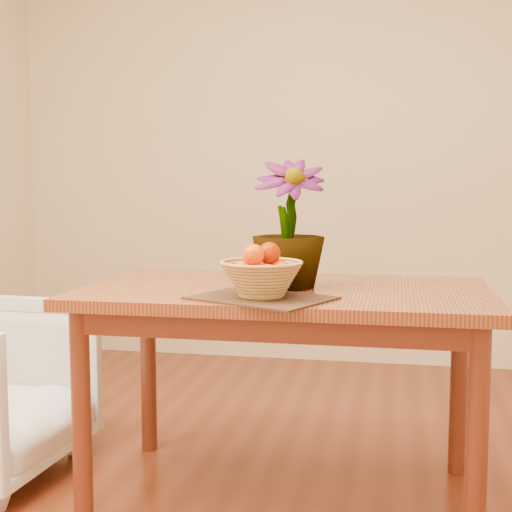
# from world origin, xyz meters

# --- Properties ---
(wall_back) EXTENTS (4.00, 0.02, 2.70)m
(wall_back) POSITION_xyz_m (0.00, 2.25, 1.35)
(wall_back) COLOR beige
(wall_back) RESTS_ON floor
(table) EXTENTS (1.40, 0.80, 0.75)m
(table) POSITION_xyz_m (0.00, 0.30, 0.66)
(table) COLOR brown
(table) RESTS_ON floor
(placemat) EXTENTS (0.49, 0.44, 0.01)m
(placemat) POSITION_xyz_m (-0.03, 0.05, 0.75)
(placemat) COLOR #3C1F15
(placemat) RESTS_ON table
(wicker_basket) EXTENTS (0.26, 0.26, 0.11)m
(wicker_basket) POSITION_xyz_m (-0.03, 0.05, 0.81)
(wicker_basket) COLOR tan
(wicker_basket) RESTS_ON placemat
(orange_pile) EXTENTS (0.18, 0.17, 0.13)m
(orange_pile) POSITION_xyz_m (-0.03, 0.05, 0.86)
(orange_pile) COLOR red
(orange_pile) RESTS_ON wicker_basket
(potted_plant) EXTENTS (0.29, 0.29, 0.44)m
(potted_plant) POSITION_xyz_m (0.01, 0.29, 0.97)
(potted_plant) COLOR #1A4413
(potted_plant) RESTS_ON table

